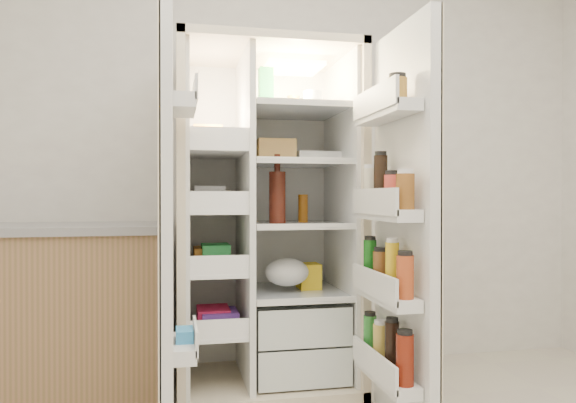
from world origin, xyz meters
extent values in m
cube|color=silver|center=(0.00, 2.00, 1.35)|extent=(4.00, 0.02, 2.70)
cube|color=beige|center=(-0.10, 1.93, 0.90)|extent=(0.92, 0.04, 1.80)
cube|color=beige|center=(-0.54, 1.60, 0.90)|extent=(0.04, 0.70, 1.80)
cube|color=beige|center=(0.34, 1.60, 0.90)|extent=(0.04, 0.70, 1.80)
cube|color=beige|center=(-0.10, 1.60, 1.78)|extent=(0.92, 0.70, 0.04)
cube|color=beige|center=(-0.10, 1.60, 0.04)|extent=(0.92, 0.70, 0.08)
cube|color=silver|center=(-0.10, 1.90, 0.92)|extent=(0.84, 0.02, 1.68)
cube|color=silver|center=(-0.51, 1.60, 0.92)|extent=(0.02, 0.62, 1.68)
cube|color=silver|center=(0.31, 1.60, 0.92)|extent=(0.02, 0.62, 1.68)
cube|color=silver|center=(-0.21, 1.60, 0.92)|extent=(0.03, 0.62, 1.68)
cube|color=silver|center=(0.05, 1.58, 0.18)|extent=(0.47, 0.52, 0.19)
cube|color=silver|center=(0.05, 1.58, 0.39)|extent=(0.47, 0.52, 0.19)
cube|color=#FFD18C|center=(0.05, 1.65, 1.72)|extent=(0.30, 0.30, 0.02)
cube|color=white|center=(-0.37, 1.60, 0.35)|extent=(0.28, 0.58, 0.02)
cube|color=white|center=(-0.37, 1.60, 0.65)|extent=(0.28, 0.58, 0.02)
cube|color=white|center=(-0.37, 1.60, 0.95)|extent=(0.28, 0.58, 0.02)
cube|color=white|center=(-0.37, 1.60, 1.25)|extent=(0.28, 0.58, 0.02)
cube|color=silver|center=(0.05, 1.60, 0.52)|extent=(0.49, 0.58, 0.01)
cube|color=silver|center=(0.05, 1.60, 0.88)|extent=(0.49, 0.58, 0.01)
cube|color=silver|center=(0.05, 1.60, 1.20)|extent=(0.49, 0.58, 0.02)
cube|color=silver|center=(0.05, 1.60, 1.48)|extent=(0.49, 0.58, 0.02)
cube|color=#BE1A43|center=(-0.37, 1.60, 0.41)|extent=(0.16, 0.20, 0.10)
cube|color=#25893F|center=(-0.37, 1.60, 0.72)|extent=(0.14, 0.18, 0.12)
cube|color=silver|center=(-0.37, 1.60, 0.99)|extent=(0.20, 0.22, 0.07)
cube|color=orange|center=(-0.37, 1.60, 1.33)|extent=(0.15, 0.16, 0.14)
cube|color=#592F8F|center=(-0.37, 1.60, 0.40)|extent=(0.18, 0.20, 0.09)
cube|color=#BD6821|center=(-0.37, 1.60, 0.71)|extent=(0.14, 0.18, 0.10)
cube|color=white|center=(-0.37, 1.60, 1.02)|extent=(0.16, 0.16, 0.12)
sphere|color=orange|center=(-0.07, 1.50, 0.12)|extent=(0.07, 0.07, 0.07)
sphere|color=orange|center=(0.02, 1.54, 0.12)|extent=(0.07, 0.07, 0.07)
sphere|color=orange|center=(0.12, 1.50, 0.12)|extent=(0.07, 0.07, 0.07)
sphere|color=orange|center=(-0.02, 1.64, 0.12)|extent=(0.07, 0.07, 0.07)
sphere|color=orange|center=(0.08, 1.62, 0.12)|extent=(0.07, 0.07, 0.07)
sphere|color=orange|center=(0.18, 1.58, 0.12)|extent=(0.07, 0.07, 0.07)
sphere|color=orange|center=(-0.10, 1.58, 0.12)|extent=(0.07, 0.07, 0.07)
ellipsoid|color=#3C6D24|center=(0.05, 1.60, 0.40)|extent=(0.26, 0.24, 0.11)
cylinder|color=#46180F|center=(-0.06, 1.51, 1.02)|extent=(0.09, 0.09, 0.26)
cylinder|color=brown|center=(0.10, 1.60, 0.96)|extent=(0.05, 0.05, 0.15)
cube|color=#23813C|center=(-0.10, 1.59, 1.59)|extent=(0.07, 0.07, 0.21)
cylinder|color=white|center=(0.14, 1.54, 1.53)|extent=(0.10, 0.10, 0.09)
cylinder|color=#A06E24|center=(0.07, 1.68, 1.53)|extent=(0.07, 0.07, 0.09)
cube|color=silver|center=(0.18, 1.59, 1.24)|extent=(0.23, 0.10, 0.06)
cube|color=#B78B49|center=(-0.05, 1.60, 1.27)|extent=(0.20, 0.11, 0.12)
ellipsoid|color=silver|center=(0.00, 1.55, 0.60)|extent=(0.23, 0.21, 0.14)
cube|color=yellow|center=(0.14, 1.63, 0.60)|extent=(0.11, 0.14, 0.14)
cube|color=silver|center=(-0.60, 1.05, 0.90)|extent=(0.05, 0.40, 1.72)
cube|color=beige|center=(-0.63, 1.05, 0.90)|extent=(0.01, 0.40, 1.72)
cube|color=silver|center=(-0.53, 1.05, 0.40)|extent=(0.09, 0.32, 0.06)
cube|color=silver|center=(-0.53, 1.05, 1.40)|extent=(0.09, 0.32, 0.06)
cube|color=#338CCC|center=(-0.53, 1.05, 0.43)|extent=(0.07, 0.12, 0.10)
cube|color=silver|center=(0.40, 0.96, 0.90)|extent=(0.05, 0.58, 1.72)
cube|color=beige|center=(0.42, 0.96, 0.90)|extent=(0.01, 0.58, 1.72)
cube|color=silver|center=(0.31, 0.96, 0.26)|extent=(0.11, 0.50, 0.05)
cube|color=silver|center=(0.31, 0.96, 0.60)|extent=(0.11, 0.50, 0.05)
cube|color=silver|center=(0.31, 0.96, 0.95)|extent=(0.11, 0.50, 0.05)
cube|color=silver|center=(0.31, 0.96, 1.38)|extent=(0.11, 0.50, 0.05)
cylinder|color=maroon|center=(0.31, 0.76, 0.39)|extent=(0.07, 0.07, 0.20)
cylinder|color=black|center=(0.31, 0.89, 0.40)|extent=(0.06, 0.06, 0.22)
cylinder|color=gold|center=(0.31, 1.02, 0.38)|extent=(0.06, 0.06, 0.18)
cylinder|color=#2B822E|center=(0.31, 1.15, 0.38)|extent=(0.06, 0.06, 0.19)
cylinder|color=#AA411C|center=(0.31, 0.76, 0.71)|extent=(0.07, 0.07, 0.17)
cylinder|color=gold|center=(0.31, 0.89, 0.73)|extent=(0.06, 0.06, 0.21)
cylinder|color=brown|center=(0.31, 1.02, 0.70)|extent=(0.07, 0.07, 0.16)
cylinder|color=#155D16|center=(0.31, 1.15, 0.72)|extent=(0.06, 0.06, 0.20)
cylinder|color=brown|center=(0.31, 0.76, 1.04)|extent=(0.07, 0.07, 0.14)
cylinder|color=#BD3C30|center=(0.31, 0.89, 1.04)|extent=(0.07, 0.07, 0.14)
cylinder|color=black|center=(0.31, 1.02, 1.09)|extent=(0.06, 0.06, 0.23)
cylinder|color=beige|center=(0.31, 1.15, 1.06)|extent=(0.06, 0.06, 0.18)
cylinder|color=olive|center=(0.31, 0.84, 1.45)|extent=(0.08, 0.08, 0.10)
cube|color=#8F6647|center=(-1.21, 1.70, 0.42)|extent=(1.18, 0.61, 0.84)
cube|color=gray|center=(-1.21, 1.70, 0.86)|extent=(1.22, 0.65, 0.04)
camera|label=1|loc=(-0.57, -1.23, 1.03)|focal=34.00mm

